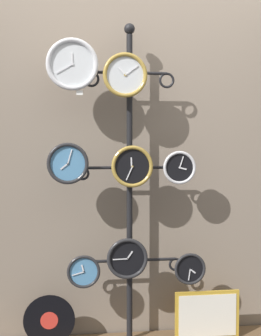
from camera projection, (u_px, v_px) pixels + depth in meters
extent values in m
cube|color=gray|center=(126.00, 139.00, 3.20)|extent=(4.40, 0.04, 2.80)
cylinder|color=black|center=(129.00, 193.00, 3.06)|extent=(0.04, 0.04, 2.05)
sphere|color=black|center=(129.00, 29.00, 3.01)|extent=(0.07, 0.07, 0.07)
cylinder|color=black|center=(111.00, 72.00, 3.01)|extent=(0.25, 0.02, 0.02)
torus|color=black|center=(91.00, 79.00, 2.99)|extent=(0.10, 0.02, 0.10)
cylinder|color=black|center=(148.00, 73.00, 3.04)|extent=(0.25, 0.02, 0.02)
torus|color=black|center=(167.00, 80.00, 3.06)|extent=(0.10, 0.02, 0.10)
cylinder|color=black|center=(106.00, 168.00, 3.04)|extent=(0.31, 0.02, 0.02)
torus|color=black|center=(83.00, 174.00, 3.02)|extent=(0.09, 0.02, 0.09)
cylinder|color=black|center=(152.00, 167.00, 3.08)|extent=(0.31, 0.02, 0.02)
torus|color=black|center=(175.00, 173.00, 3.10)|extent=(0.09, 0.02, 0.09)
cylinder|color=black|center=(106.00, 261.00, 3.07)|extent=(0.31, 0.02, 0.02)
torus|color=black|center=(83.00, 268.00, 3.05)|extent=(0.09, 0.02, 0.09)
cylinder|color=black|center=(153.00, 260.00, 3.11)|extent=(0.31, 0.02, 0.02)
torus|color=black|center=(175.00, 264.00, 3.13)|extent=(0.09, 0.02, 0.09)
cylinder|color=silver|center=(72.00, 65.00, 2.89)|extent=(0.30, 0.02, 0.30)
torus|color=silver|center=(72.00, 64.00, 2.88)|extent=(0.32, 0.03, 0.32)
cylinder|color=silver|center=(72.00, 64.00, 2.88)|extent=(0.02, 0.01, 0.02)
cube|color=silver|center=(72.00, 58.00, 2.88)|extent=(0.01, 0.00, 0.07)
cube|color=silver|center=(64.00, 69.00, 2.87)|extent=(0.10, 0.00, 0.06)
cylinder|color=silver|center=(125.00, 75.00, 2.94)|extent=(0.26, 0.02, 0.26)
torus|color=#A58438|center=(125.00, 75.00, 2.92)|extent=(0.28, 0.03, 0.28)
cylinder|color=#A58438|center=(125.00, 75.00, 2.92)|extent=(0.02, 0.01, 0.02)
cube|color=silver|center=(122.00, 71.00, 2.92)|extent=(0.05, 0.00, 0.05)
cube|color=silver|center=(132.00, 70.00, 2.92)|extent=(0.08, 0.00, 0.07)
cylinder|color=#4C84B2|center=(68.00, 163.00, 2.91)|extent=(0.24, 0.02, 0.24)
torus|color=#262628|center=(68.00, 164.00, 2.89)|extent=(0.26, 0.02, 0.26)
cylinder|color=#262628|center=(68.00, 164.00, 2.89)|extent=(0.01, 0.01, 0.01)
cube|color=silver|center=(64.00, 166.00, 2.89)|extent=(0.05, 0.00, 0.04)
cube|color=silver|center=(70.00, 156.00, 2.89)|extent=(0.03, 0.00, 0.09)
cylinder|color=black|center=(132.00, 166.00, 2.98)|extent=(0.24, 0.02, 0.24)
torus|color=#A58438|center=(132.00, 167.00, 2.96)|extent=(0.27, 0.02, 0.27)
cylinder|color=#A58438|center=(132.00, 167.00, 2.96)|extent=(0.01, 0.01, 0.01)
cube|color=silver|center=(132.00, 162.00, 2.96)|extent=(0.01, 0.00, 0.06)
cube|color=silver|center=(129.00, 173.00, 2.96)|extent=(0.05, 0.00, 0.09)
cylinder|color=black|center=(179.00, 168.00, 3.02)|extent=(0.20, 0.02, 0.20)
torus|color=silver|center=(180.00, 168.00, 3.01)|extent=(0.22, 0.02, 0.22)
cylinder|color=silver|center=(180.00, 168.00, 3.01)|extent=(0.01, 0.01, 0.01)
cube|color=silver|center=(183.00, 169.00, 3.01)|extent=(0.05, 0.00, 0.02)
cube|color=silver|center=(182.00, 162.00, 3.01)|extent=(0.03, 0.00, 0.08)
cylinder|color=#4C84B2|center=(84.00, 271.00, 2.97)|extent=(0.19, 0.02, 0.19)
torus|color=#262628|center=(84.00, 272.00, 2.96)|extent=(0.21, 0.02, 0.21)
cylinder|color=#262628|center=(84.00, 272.00, 2.96)|extent=(0.01, 0.01, 0.01)
cube|color=silver|center=(83.00, 268.00, 2.96)|extent=(0.02, 0.00, 0.05)
cube|color=silver|center=(78.00, 274.00, 2.95)|extent=(0.07, 0.00, 0.03)
cylinder|color=black|center=(127.00, 258.00, 2.99)|extent=(0.24, 0.02, 0.24)
torus|color=#262628|center=(127.00, 259.00, 2.98)|extent=(0.26, 0.02, 0.26)
cylinder|color=#262628|center=(127.00, 259.00, 2.98)|extent=(0.01, 0.01, 0.01)
cube|color=silver|center=(130.00, 255.00, 2.98)|extent=(0.04, 0.00, 0.05)
cube|color=silver|center=(120.00, 259.00, 2.97)|extent=(0.09, 0.00, 0.01)
cylinder|color=black|center=(190.00, 268.00, 3.05)|extent=(0.19, 0.02, 0.19)
torus|color=#262628|center=(190.00, 269.00, 3.04)|extent=(0.21, 0.02, 0.21)
cylinder|color=#262628|center=(190.00, 269.00, 3.04)|extent=(0.01, 0.01, 0.01)
cube|color=silver|center=(193.00, 271.00, 3.04)|extent=(0.04, 0.00, 0.04)
cube|color=silver|center=(189.00, 275.00, 3.04)|extent=(0.02, 0.00, 0.07)
cylinder|color=black|center=(49.00, 320.00, 3.01)|extent=(0.33, 0.01, 0.33)
cylinder|color=red|center=(49.00, 321.00, 3.01)|extent=(0.11, 0.00, 0.11)
cube|color=gold|center=(207.00, 315.00, 3.11)|extent=(0.44, 0.02, 0.33)
cube|color=white|center=(208.00, 316.00, 3.10)|extent=(0.39, 0.00, 0.28)
cube|color=white|center=(80.00, 93.00, 2.90)|extent=(0.04, 0.00, 0.03)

